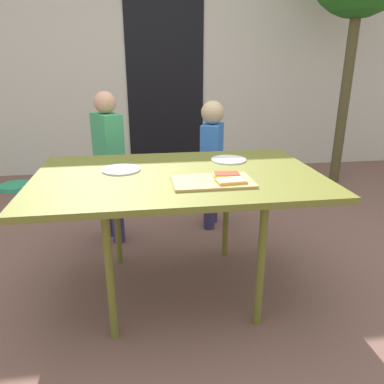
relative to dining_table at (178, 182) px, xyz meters
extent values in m
plane|color=brown|center=(0.00, 0.00, -0.68)|extent=(16.00, 16.00, 0.00)
cube|color=beige|center=(0.00, 2.72, 0.76)|extent=(8.00, 0.20, 2.87)
cube|color=black|center=(0.15, 2.62, 0.32)|extent=(0.90, 0.02, 2.00)
cube|color=olive|center=(0.00, 0.00, 0.03)|extent=(1.53, 0.98, 0.03)
cylinder|color=olive|center=(-0.37, -0.37, -0.33)|extent=(0.04, 0.04, 0.69)
cylinder|color=olive|center=(0.37, -0.37, -0.33)|extent=(0.04, 0.04, 0.69)
cylinder|color=olive|center=(-0.37, 0.37, -0.33)|extent=(0.04, 0.04, 0.69)
cylinder|color=olive|center=(0.37, 0.37, -0.33)|extent=(0.04, 0.04, 0.69)
cube|color=tan|center=(0.15, -0.18, 0.05)|extent=(0.40, 0.24, 0.01)
cube|color=#E9A448|center=(0.24, -0.23, 0.07)|extent=(0.15, 0.10, 0.01)
cube|color=#EAE797|center=(0.24, -0.23, 0.07)|extent=(0.13, 0.09, 0.00)
cube|color=#E9A448|center=(0.24, -0.12, 0.07)|extent=(0.15, 0.11, 0.01)
cube|color=#BB3622|center=(0.24, -0.12, 0.07)|extent=(0.14, 0.09, 0.00)
cylinder|color=white|center=(-0.31, 0.11, 0.05)|extent=(0.21, 0.21, 0.01)
cylinder|color=white|center=(0.34, 0.24, 0.05)|extent=(0.21, 0.21, 0.01)
cylinder|color=navy|center=(-0.45, 0.81, -0.41)|extent=(0.09, 0.09, 0.54)
cylinder|color=navy|center=(-0.38, 0.68, -0.41)|extent=(0.09, 0.09, 0.54)
cube|color=#3FA566|center=(-0.42, 0.75, 0.07)|extent=(0.24, 0.28, 0.41)
sphere|color=tan|center=(-0.42, 0.75, 0.35)|extent=(0.15, 0.15, 0.15)
cylinder|color=#342B55|center=(0.39, 0.94, -0.44)|extent=(0.09, 0.09, 0.47)
cylinder|color=#342B55|center=(0.34, 0.82, -0.44)|extent=(0.09, 0.09, 0.47)
cube|color=blue|center=(0.37, 0.88, -0.02)|extent=(0.22, 0.28, 0.37)
sphere|color=tan|center=(0.37, 0.88, 0.25)|extent=(0.18, 0.18, 0.18)
cylinder|color=#4E4827|center=(2.00, 1.84, 0.27)|extent=(0.11, 0.11, 1.89)
cylinder|color=#32B278|center=(-1.54, 2.11, -0.66)|extent=(0.35, 0.35, 0.04)
camera|label=1|loc=(-0.21, -1.89, 0.62)|focal=34.43mm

